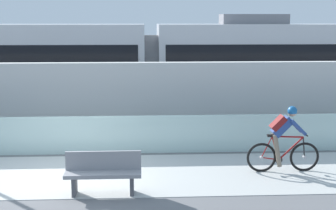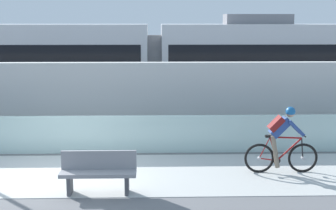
{
  "view_description": "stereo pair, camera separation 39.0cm",
  "coord_description": "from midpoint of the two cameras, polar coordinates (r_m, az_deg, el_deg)",
  "views": [
    {
      "loc": [
        1.9,
        -11.28,
        3.66
      ],
      "look_at": [
        2.65,
        2.35,
        1.25
      ],
      "focal_mm": 52.63,
      "sensor_mm": 36.0,
      "label": 1
    },
    {
      "loc": [
        2.29,
        -11.3,
        3.66
      ],
      "look_at": [
        2.65,
        2.35,
        1.25
      ],
      "focal_mm": 52.63,
      "sensor_mm": 36.0,
      "label": 2
    }
  ],
  "objects": [
    {
      "name": "cyclist_on_bike",
      "position": [
        12.07,
        13.9,
        -3.99
      ],
      "size": [
        1.77,
        0.58,
        1.61
      ],
      "color": "black",
      "rests_on": "ground"
    },
    {
      "name": "tram",
      "position": [
        18.22,
        -0.99,
        4.45
      ],
      "size": [
        22.56,
        2.54,
        3.81
      ],
      "color": "silver",
      "rests_on": "ground"
    },
    {
      "name": "glass_parapet",
      "position": [
        13.67,
        -10.31,
        -3.41
      ],
      "size": [
        32.0,
        0.05,
        1.05
      ],
      "primitive_type": "cube",
      "color": "silver",
      "rests_on": "ground"
    },
    {
      "name": "bike_path_deck",
      "position": [
        12.05,
        -11.57,
        -7.85
      ],
      "size": [
        32.0,
        3.2,
        0.01
      ],
      "primitive_type": "cube",
      "color": "beige",
      "rests_on": "ground"
    },
    {
      "name": "tram_rail_far",
      "position": [
        19.32,
        -7.72,
        -0.99
      ],
      "size": [
        32.0,
        0.08,
        0.01
      ],
      "primitive_type": "cube",
      "color": "#595654",
      "rests_on": "ground"
    },
    {
      "name": "concrete_barrier_wall",
      "position": [
        15.29,
        -9.37,
        0.51
      ],
      "size": [
        32.0,
        0.36,
        2.34
      ],
      "primitive_type": "cube",
      "color": "silver",
      "rests_on": "ground"
    },
    {
      "name": "ground_plane",
      "position": [
        12.05,
        -11.57,
        -7.88
      ],
      "size": [
        200.0,
        200.0,
        0.0
      ],
      "primitive_type": "plane",
      "color": "slate"
    },
    {
      "name": "tram_rail_near",
      "position": [
        17.92,
        -8.2,
        -1.86
      ],
      "size": [
        32.0,
        0.08,
        0.01
      ],
      "primitive_type": "cube",
      "color": "#595654",
      "rests_on": "ground"
    },
    {
      "name": "bench",
      "position": [
        10.54,
        -7.0,
        -7.62
      ],
      "size": [
        1.6,
        0.45,
        0.89
      ],
      "color": "gray",
      "rests_on": "ground"
    }
  ]
}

